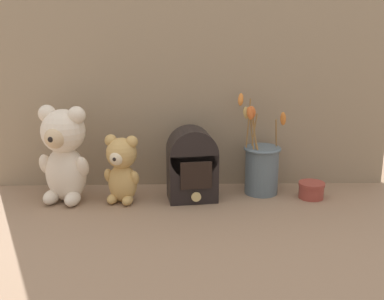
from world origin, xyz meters
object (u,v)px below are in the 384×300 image
object	(u,v)px
vintage_radio	(193,164)
decorative_tin_tall	(311,190)
teddy_bear_large	(64,152)
flower_vase	(261,166)
teddy_bear_medium	(122,168)

from	to	relation	value
vintage_radio	decorative_tin_tall	bearing A→B (deg)	-0.12
teddy_bear_large	flower_vase	bearing A→B (deg)	5.29
flower_vase	teddy_bear_large	bearing A→B (deg)	-174.71
flower_vase	vintage_radio	distance (m)	0.23
decorative_tin_tall	teddy_bear_large	bearing A→B (deg)	-179.39
vintage_radio	decorative_tin_tall	distance (m)	0.39
teddy_bear_medium	vintage_radio	size ratio (longest dim) A/B	0.93
teddy_bear_large	flower_vase	xyz separation A→B (m)	(0.62, 0.06, -0.06)
teddy_bear_large	decorative_tin_tall	bearing A→B (deg)	0.61
flower_vase	vintage_radio	world-z (taller)	flower_vase
teddy_bear_large	teddy_bear_medium	xyz separation A→B (m)	(0.18, -0.01, -0.05)
teddy_bear_medium	flower_vase	size ratio (longest dim) A/B	0.65
teddy_bear_medium	flower_vase	bearing A→B (deg)	8.74
teddy_bear_large	decorative_tin_tall	size ratio (longest dim) A/B	3.64
teddy_bear_large	teddy_bear_medium	world-z (taller)	teddy_bear_large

